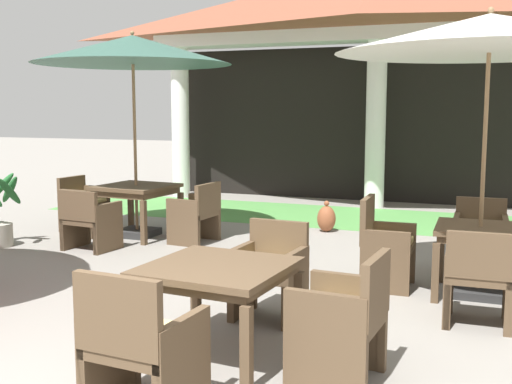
% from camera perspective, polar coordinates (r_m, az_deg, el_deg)
% --- Properties ---
extents(background_pavilion, '(9.35, 2.58, 4.43)m').
position_cam_1_polar(background_pavilion, '(12.17, 11.11, 15.05)').
color(background_pavilion, white).
rests_on(background_pavilion, ground).
extents(lawn_strip, '(11.15, 2.27, 0.01)m').
position_cam_1_polar(lawn_strip, '(10.84, 9.35, -2.34)').
color(lawn_strip, '#519347').
rests_on(lawn_strip, ground).
extents(patio_table_near_foreground, '(1.08, 1.08, 0.75)m').
position_cam_1_polar(patio_table_near_foreground, '(9.29, -10.79, 0.01)').
color(patio_table_near_foreground, brown).
rests_on(patio_table_near_foreground, ground).
extents(patio_umbrella_near_foreground, '(2.80, 2.80, 2.93)m').
position_cam_1_polar(patio_umbrella_near_foreground, '(9.24, -11.11, 12.38)').
color(patio_umbrella_near_foreground, '#2D2D2D').
rests_on(patio_umbrella_near_foreground, ground).
extents(patio_chair_near_foreground_west, '(0.58, 0.63, 0.82)m').
position_cam_1_polar(patio_chair_near_foreground_west, '(9.96, -15.42, -1.10)').
color(patio_chair_near_foreground_west, brown).
rests_on(patio_chair_near_foreground_west, ground).
extents(patio_chair_near_foreground_south, '(0.67, 0.59, 0.81)m').
position_cam_1_polar(patio_chair_near_foreground_south, '(8.55, -14.86, -2.52)').
color(patio_chair_near_foreground_south, brown).
rests_on(patio_chair_near_foreground_south, ground).
extents(patio_chair_near_foreground_east, '(0.56, 0.67, 0.84)m').
position_cam_1_polar(patio_chair_near_foreground_east, '(8.75, -5.43, -1.99)').
color(patio_chair_near_foreground_east, brown).
rests_on(patio_chair_near_foreground_east, ground).
extents(patio_table_mid_right, '(0.86, 0.86, 0.70)m').
position_cam_1_polar(patio_table_mid_right, '(6.59, 19.64, -3.82)').
color(patio_table_mid_right, brown).
rests_on(patio_table_mid_right, ground).
extents(patio_umbrella_mid_right, '(2.92, 2.92, 2.80)m').
position_cam_1_polar(patio_umbrella_mid_right, '(6.51, 20.41, 13.19)').
color(patio_umbrella_mid_right, '#2D2D2D').
rests_on(patio_umbrella_mid_right, ground).
extents(patio_chair_mid_right_south, '(0.56, 0.55, 0.85)m').
position_cam_1_polar(patio_chair_mid_right_south, '(5.74, 19.50, -7.45)').
color(patio_chair_mid_right_south, brown).
rests_on(patio_chair_mid_right_south, ground).
extents(patio_chair_mid_right_north, '(0.58, 0.53, 0.84)m').
position_cam_1_polar(patio_chair_mid_right_north, '(7.53, 19.61, -3.96)').
color(patio_chair_mid_right_north, brown).
rests_on(patio_chair_mid_right_north, ground).
extents(patio_chair_mid_right_west, '(0.52, 0.58, 0.94)m').
position_cam_1_polar(patio_chair_mid_right_west, '(6.69, 11.59, -4.87)').
color(patio_chair_mid_right_west, brown).
rests_on(patio_chair_mid_right_west, ground).
extents(patio_table_far_back, '(1.08, 1.08, 0.71)m').
position_cam_1_polar(patio_table_far_back, '(4.71, -3.50, -7.63)').
color(patio_table_far_back, brown).
rests_on(patio_table_far_back, ground).
extents(patio_chair_far_back_south, '(0.65, 0.61, 0.91)m').
position_cam_1_polar(patio_chair_far_back_south, '(3.99, -10.39, -13.69)').
color(patio_chair_far_back_south, brown).
rests_on(patio_chair_far_back_south, ground).
extents(patio_chair_far_back_north, '(0.61, 0.54, 0.85)m').
position_cam_1_polar(patio_chair_far_back_north, '(5.59, 1.30, -7.37)').
color(patio_chair_far_back_north, brown).
rests_on(patio_chair_far_back_north, ground).
extents(patio_chair_far_back_east, '(0.61, 0.61, 0.89)m').
position_cam_1_polar(patio_chair_far_back_east, '(4.40, 7.85, -11.53)').
color(patio_chair_far_back_east, brown).
rests_on(patio_chair_far_back_east, ground).
extents(terracotta_urn, '(0.28, 0.28, 0.47)m').
position_cam_1_polar(terracotta_urn, '(9.57, 6.40, -2.40)').
color(terracotta_urn, brown).
rests_on(terracotta_urn, ground).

